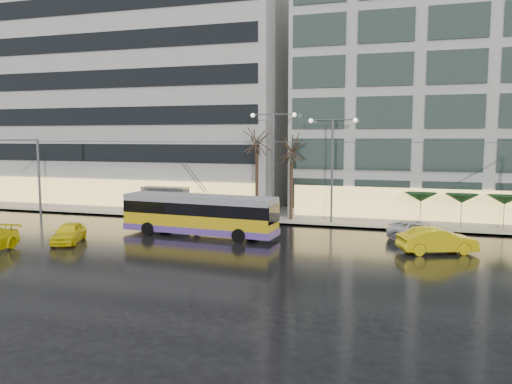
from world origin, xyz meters
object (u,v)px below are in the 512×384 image
at_px(bus_shelter, 163,194).
at_px(street_lamp_near, 273,151).
at_px(taxi_a, 69,233).
at_px(trolleybus, 199,216).

height_order(bus_shelter, street_lamp_near, street_lamp_near).
bearing_deg(bus_shelter, taxi_a, -92.98).
relative_size(bus_shelter, taxi_a, 1.04).
relative_size(trolleybus, bus_shelter, 2.79).
relative_size(trolleybus, taxi_a, 2.90).
height_order(bus_shelter, taxi_a, bus_shelter).
xyz_separation_m(trolleybus, bus_shelter, (-6.91, 7.64, 0.51)).
distance_m(trolleybus, street_lamp_near, 9.63).
relative_size(trolleybus, street_lamp_near, 1.30).
distance_m(bus_shelter, taxi_a, 12.54).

